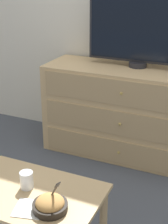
{
  "coord_description": "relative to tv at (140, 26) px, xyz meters",
  "views": [
    {
      "loc": [
        0.67,
        -2.89,
        1.54
      ],
      "look_at": [
        -0.04,
        -1.3,
        0.81
      ],
      "focal_mm": 55.0,
      "sensor_mm": 36.0,
      "label": 1
    }
  ],
  "objects": [
    {
      "name": "ground_plane",
      "position": [
        0.05,
        0.18,
        -1.11
      ],
      "size": [
        12.0,
        12.0,
        0.0
      ],
      "primitive_type": "plane",
      "color": "#474C56"
    },
    {
      "name": "dresser",
      "position": [
        -0.03,
        -0.09,
        -0.72
      ],
      "size": [
        1.45,
        0.5,
        0.78
      ],
      "color": "tan",
      "rests_on": "ground_plane"
    },
    {
      "name": "tv",
      "position": [
        0.0,
        0.0,
        0.0
      ],
      "size": [
        0.86,
        0.15,
        0.64
      ],
      "color": "#232328",
      "rests_on": "dresser"
    },
    {
      "name": "coffee_table",
      "position": [
        -0.13,
        -1.48,
        -0.73
      ],
      "size": [
        0.74,
        0.48,
        0.47
      ],
      "color": "tan",
      "rests_on": "ground_plane"
    },
    {
      "name": "takeout_bowl",
      "position": [
        0.03,
        -1.56,
        -0.61
      ],
      "size": [
        0.17,
        0.17,
        0.17
      ],
      "color": "black",
      "rests_on": "coffee_table"
    },
    {
      "name": "drink_cup",
      "position": [
        -0.17,
        -1.45,
        -0.6
      ],
      "size": [
        0.07,
        0.07,
        0.09
      ],
      "color": "beige",
      "rests_on": "coffee_table"
    },
    {
      "name": "napkin",
      "position": [
        -0.06,
        -1.59,
        -0.64
      ],
      "size": [
        0.17,
        0.17,
        0.0
      ],
      "color": "white",
      "rests_on": "coffee_table"
    }
  ]
}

